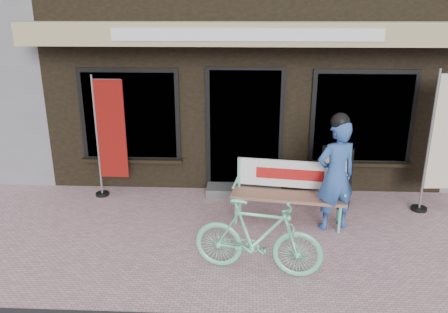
# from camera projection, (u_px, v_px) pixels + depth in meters

# --- Properties ---
(ground) EXTENTS (70.00, 70.00, 0.00)m
(ground) POSITION_uv_depth(u_px,v_px,m) (243.00, 244.00, 6.06)
(ground) COLOR #BF929C
(ground) RESTS_ON ground
(storefront) EXTENTS (7.00, 6.77, 6.00)m
(storefront) POSITION_uv_depth(u_px,v_px,m) (246.00, 15.00, 9.82)
(storefront) COLOR black
(storefront) RESTS_ON ground
(bench) EXTENTS (1.75, 0.68, 0.93)m
(bench) POSITION_uv_depth(u_px,v_px,m) (289.00, 187.00, 6.62)
(bench) COLOR #73E1B0
(bench) RESTS_ON ground
(person) EXTENTS (0.70, 0.57, 1.75)m
(person) POSITION_uv_depth(u_px,v_px,m) (336.00, 174.00, 6.26)
(person) COLOR #2D539C
(person) RESTS_ON ground
(bicycle) EXTENTS (1.65, 0.76, 0.96)m
(bicycle) POSITION_uv_depth(u_px,v_px,m) (258.00, 237.00, 5.28)
(bicycle) COLOR #73E1B0
(bicycle) RESTS_ON ground
(nobori_red) EXTENTS (0.62, 0.24, 2.11)m
(nobori_red) POSITION_uv_depth(u_px,v_px,m) (109.00, 136.00, 7.32)
(nobori_red) COLOR gray
(nobori_red) RESTS_ON ground
(nobori_cream) EXTENTS (0.67, 0.27, 2.28)m
(nobori_cream) POSITION_uv_depth(u_px,v_px,m) (444.00, 141.00, 6.74)
(nobori_cream) COLOR gray
(nobori_cream) RESTS_ON ground
(menu_stand) EXTENTS (0.50, 0.27, 1.00)m
(menu_stand) POSITION_uv_depth(u_px,v_px,m) (336.00, 176.00, 7.17)
(menu_stand) COLOR black
(menu_stand) RESTS_ON ground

